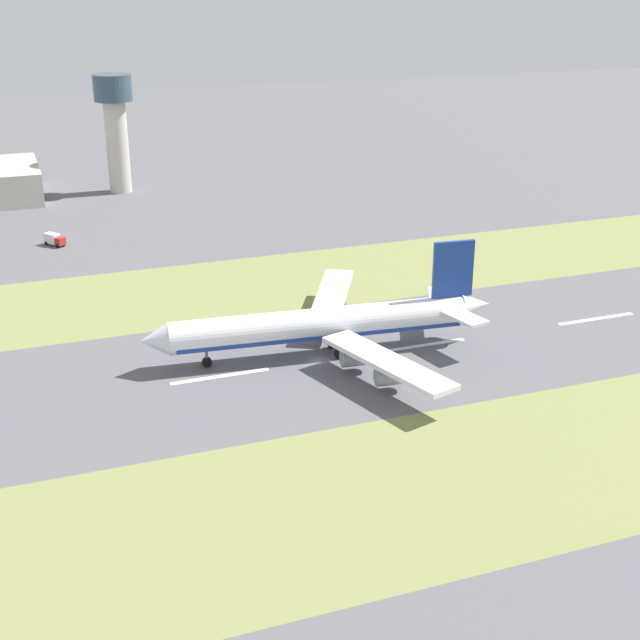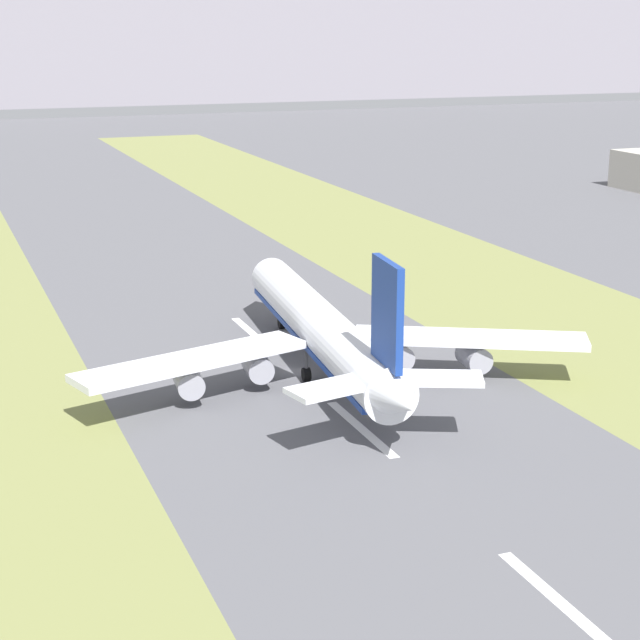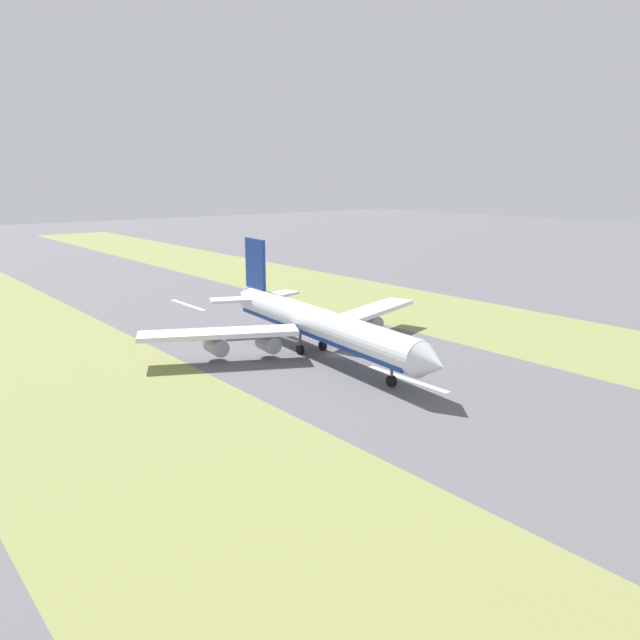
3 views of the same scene
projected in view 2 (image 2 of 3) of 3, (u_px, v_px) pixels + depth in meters
name	position (u px, v px, depth m)	size (l,w,h in m)	color
ground_plane	(296.00, 372.00, 137.51)	(800.00, 800.00, 0.00)	#56565B
grass_median_east	(592.00, 337.00, 152.98)	(40.00, 600.00, 0.01)	olive
centreline_dash_near	(564.00, 606.00, 82.34)	(1.20, 18.00, 0.01)	silver
centreline_dash_mid	(361.00, 428.00, 118.34)	(1.20, 18.00, 0.01)	silver
centreline_dash_far	(253.00, 334.00, 154.34)	(1.20, 18.00, 0.01)	silver
airplane_main_jet	(324.00, 331.00, 133.90)	(63.83, 67.22, 20.20)	silver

